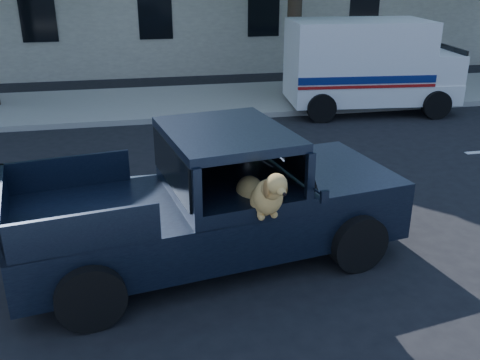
{
  "coord_description": "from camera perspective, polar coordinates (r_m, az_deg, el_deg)",
  "views": [
    {
      "loc": [
        -0.03,
        -6.65,
        3.94
      ],
      "look_at": [
        1.27,
        -0.35,
        1.33
      ],
      "focal_mm": 40.0,
      "sensor_mm": 36.0,
      "label": 1
    }
  ],
  "objects": [
    {
      "name": "far_sidewalk",
      "position": [
        16.32,
        -11.27,
        7.94
      ],
      "size": [
        60.0,
        4.0,
        0.15
      ],
      "primitive_type": "cube",
      "color": "gray",
      "rests_on": "ground"
    },
    {
      "name": "ground",
      "position": [
        7.73,
        -9.88,
        -8.92
      ],
      "size": [
        120.0,
        120.0,
        0.0
      ],
      "primitive_type": "plane",
      "color": "black",
      "rests_on": "ground"
    },
    {
      "name": "lane_stripes",
      "position": [
        10.98,
        -0.18,
        1.08
      ],
      "size": [
        21.6,
        0.14,
        0.01
      ],
      "primitive_type": null,
      "color": "silver",
      "rests_on": "ground"
    },
    {
      "name": "mail_truck",
      "position": [
        15.74,
        13.37,
        11.12
      ],
      "size": [
        4.8,
        2.72,
        2.53
      ],
      "rotation": [
        0.0,
        0.0,
        -0.09
      ],
      "color": "silver",
      "rests_on": "ground"
    },
    {
      "name": "pickup_truck",
      "position": [
        7.49,
        -3.8,
        -4.12
      ],
      "size": [
        5.55,
        3.03,
        1.89
      ],
      "rotation": [
        0.0,
        0.0,
        0.17
      ],
      "color": "black",
      "rests_on": "ground"
    }
  ]
}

